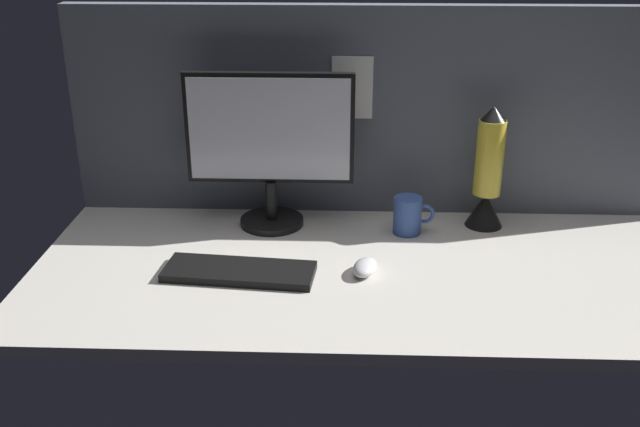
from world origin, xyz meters
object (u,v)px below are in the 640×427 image
mouse (365,267)px  mug_ceramic_blue (408,215)px  monitor (270,142)px  keyboard (239,272)px  lava_lamp (488,177)px

mouse → mug_ceramic_blue: size_ratio=0.84×
monitor → mug_ceramic_blue: 43.16cm
mouse → keyboard: bearing=-160.6°
keyboard → mug_ceramic_blue: (43.29, 26.95, 4.26)cm
monitor → mouse: monitor is taller
monitor → lava_lamp: bearing=0.9°
mug_ceramic_blue → lava_lamp: size_ratio=0.33×
keyboard → mouse: (30.92, 2.08, 0.70)cm
keyboard → mug_ceramic_blue: 51.17cm
mug_ceramic_blue → lava_lamp: lava_lamp is taller
keyboard → mug_ceramic_blue: bearing=37.3°
mouse → mug_ceramic_blue: 28.01cm
mouse → lava_lamp: bearing=57.5°
monitor → lava_lamp: monitor is taller
keyboard → mouse: 30.99cm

